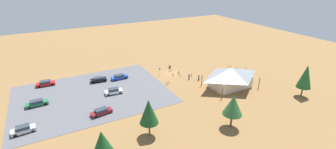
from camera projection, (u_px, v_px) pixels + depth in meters
name	position (u px, v px, depth m)	size (l,w,h in m)	color
ground	(171.00, 73.00, 73.57)	(160.00, 160.00, 0.00)	olive
parking_lot_asphalt	(92.00, 94.00, 60.98)	(36.86, 28.28, 0.05)	#56565B
bike_pavilion	(231.00, 76.00, 63.76)	(12.76, 8.95, 5.44)	beige
trash_bin	(170.00, 67.00, 77.34)	(0.60, 0.60, 0.90)	brown
lot_sign	(160.00, 70.00, 72.04)	(0.56, 0.08, 2.20)	#99999E
pine_far_west	(149.00, 112.00, 43.76)	(3.53, 3.53, 7.62)	brown
pine_far_east	(102.00, 143.00, 36.34)	(3.45, 3.45, 6.96)	brown
pine_mideast	(306.00, 76.00, 58.00)	(3.39, 3.39, 8.32)	brown
pine_center	(233.00, 105.00, 46.35)	(3.88, 3.88, 7.02)	brown
bicycle_red_trailside	(178.00, 73.00, 73.06)	(1.38, 0.90, 0.77)	black
bicycle_white_yard_right	(168.00, 83.00, 66.19)	(1.56, 0.71, 0.83)	black
bicycle_blue_lone_east	(170.00, 71.00, 74.67)	(1.61, 0.71, 0.81)	black
bicycle_purple_near_porch	(173.00, 74.00, 71.88)	(0.48, 1.68, 0.84)	black
bicycle_green_near_sign	(180.00, 75.00, 71.36)	(0.48, 1.65, 0.86)	black
bicycle_silver_yard_front	(192.00, 75.00, 71.30)	(1.15, 1.24, 0.82)	black
bicycle_yellow_edge_north	(230.00, 66.00, 77.98)	(0.71, 1.55, 0.72)	black
bicycle_teal_edge_south	(246.00, 70.00, 75.33)	(0.54, 1.75, 0.87)	black
car_red_inner_stall	(45.00, 83.00, 65.32)	(4.84, 2.13, 1.43)	red
car_black_far_end	(98.00, 79.00, 67.62)	(4.48, 2.06, 1.37)	black
car_maroon_back_corner	(101.00, 111.00, 52.18)	(4.75, 2.39, 1.36)	maroon
car_blue_by_curb	(119.00, 77.00, 69.27)	(4.73, 1.81, 1.39)	#1E42B2
car_white_front_row	(114.00, 91.00, 60.98)	(4.48, 2.09, 1.48)	white
car_silver_aisle_side	(23.00, 129.00, 46.21)	(4.39, 2.07, 1.48)	#BCBCC1
car_green_mid_lot	(37.00, 103.00, 55.50)	(4.84, 1.91, 1.40)	#1E6B3D
visitor_near_lot	(199.00, 77.00, 68.60)	(0.36, 0.36, 1.72)	#2D3347
visitor_crossing_yard	(189.00, 76.00, 69.17)	(0.40, 0.39, 1.70)	#2D3347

